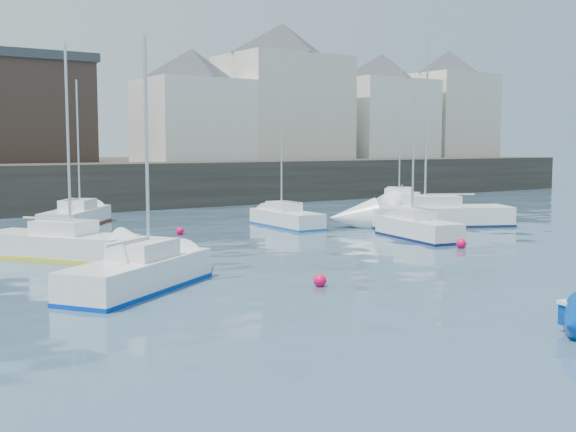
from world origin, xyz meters
TOP-DOWN VIEW (x-y plane):
  - water at (0.00, 0.00)m, footprint 220.00×220.00m
  - quay_wall at (0.00, 35.00)m, footprint 90.00×5.00m
  - land_strip at (0.00, 53.00)m, footprint 90.00×32.00m
  - bldg_east_a at (20.00, 42.00)m, footprint 13.36×13.36m
  - bldg_east_b at (31.00, 41.50)m, footprint 11.88×11.88m
  - bldg_east_c at (40.00, 41.50)m, footprint 11.14×11.14m
  - bldg_east_d at (11.00, 41.50)m, footprint 11.14×11.14m
  - sailboat_a at (-7.34, 8.91)m, footprint 5.68×4.64m
  - sailboat_b at (-7.43, 16.31)m, footprint 5.01×6.15m
  - sailboat_c at (7.48, 12.65)m, footprint 2.47×5.09m
  - sailboat_d at (11.98, 15.77)m, footprint 7.77×5.45m
  - sailboat_f at (5.31, 19.93)m, footprint 1.91×5.14m
  - sailboat_g at (17.38, 24.35)m, footprint 6.83×6.44m
  - sailboat_h at (-3.44, 26.48)m, footprint 5.12×5.77m
  - buoy_near at (-2.69, 6.38)m, footprint 0.39×0.39m
  - buoy_mid at (6.88, 9.53)m, footprint 0.41×0.41m
  - buoy_far at (-0.62, 20.08)m, footprint 0.37×0.37m

SIDE VIEW (x-z plane):
  - water at x=0.00m, z-range 0.00..0.00m
  - buoy_near at x=-2.69m, z-range -0.19..0.19m
  - buoy_mid at x=6.88m, z-range -0.20..0.20m
  - buoy_far at x=-0.62m, z-range -0.19..0.19m
  - sailboat_f at x=5.31m, z-range -2.82..3.74m
  - sailboat_c at x=7.48m, z-range -2.72..3.71m
  - sailboat_h at x=-3.44m, z-range -3.29..4.27m
  - sailboat_b at x=-7.43m, z-range -3.41..4.43m
  - sailboat_g at x=17.38m, z-range -3.99..5.02m
  - sailboat_a at x=-7.34m, z-range -3.15..4.18m
  - sailboat_d at x=11.98m, z-range -4.19..5.35m
  - land_strip at x=0.00m, z-range 0.00..2.80m
  - quay_wall at x=0.00m, z-range 0.00..3.00m
  - bldg_east_d at x=11.00m, z-range 2.89..11.84m
  - bldg_east_b at x=31.00m, z-range 2.89..12.84m
  - bldg_east_c at x=40.00m, z-range 2.90..13.85m
  - bldg_east_a at x=20.00m, z-range 2.91..14.71m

